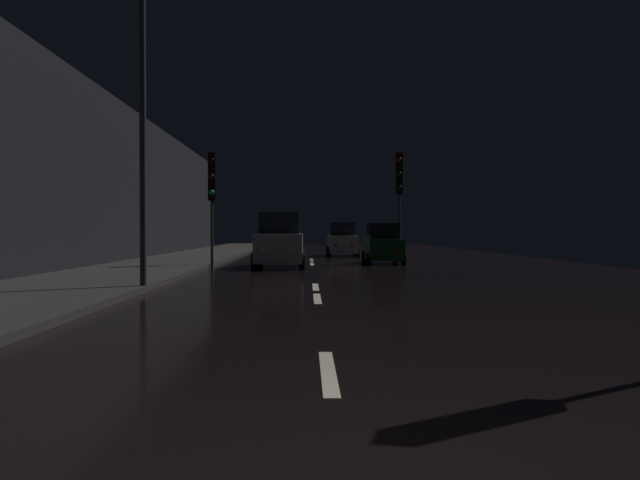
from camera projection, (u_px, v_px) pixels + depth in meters
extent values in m
cube|color=black|center=(312.00, 265.00, 28.37)|extent=(25.04, 84.00, 0.02)
cube|color=#33302D|center=(166.00, 264.00, 28.24)|extent=(4.40, 84.00, 0.15)
cube|color=black|center=(76.00, 173.00, 24.64)|extent=(0.80, 63.00, 7.29)
cube|color=beige|center=(328.00, 372.00, 6.87)|extent=(0.16, 2.20, 0.01)
cube|color=beige|center=(317.00, 299.00, 14.31)|extent=(0.16, 2.20, 0.01)
cube|color=beige|center=(316.00, 287.00, 17.24)|extent=(0.16, 2.20, 0.01)
cube|color=beige|center=(312.00, 264.00, 29.09)|extent=(0.16, 2.20, 0.01)
cube|color=beige|center=(311.00, 260.00, 33.64)|extent=(0.16, 2.20, 0.01)
cube|color=beige|center=(312.00, 261.00, 32.41)|extent=(0.16, 2.20, 0.01)
cylinder|color=#38383A|center=(212.00, 234.00, 26.13)|extent=(0.12, 0.12, 2.69)
cube|color=black|center=(212.00, 177.00, 26.09)|extent=(0.34, 0.37, 1.90)
sphere|color=black|center=(212.00, 160.00, 25.91)|extent=(0.22, 0.22, 0.22)
sphere|color=black|center=(212.00, 176.00, 25.92)|extent=(0.22, 0.22, 0.22)
sphere|color=#19D84C|center=(212.00, 192.00, 25.93)|extent=(0.22, 0.22, 0.22)
cylinder|color=#38383A|center=(399.00, 229.00, 30.16)|extent=(0.12, 0.12, 3.17)
cube|color=black|center=(399.00, 174.00, 30.13)|extent=(0.33, 0.36, 1.90)
sphere|color=red|center=(400.00, 159.00, 29.94)|extent=(0.22, 0.22, 0.22)
sphere|color=black|center=(400.00, 173.00, 29.95)|extent=(0.22, 0.22, 0.22)
sphere|color=black|center=(399.00, 187.00, 29.96)|extent=(0.22, 0.22, 0.22)
cylinder|color=#2D2D30|center=(143.00, 129.00, 15.92)|extent=(0.16, 0.16, 7.91)
cube|color=#A5A8AD|center=(280.00, 248.00, 26.67)|extent=(1.85, 4.33, 1.13)
cube|color=black|center=(280.00, 223.00, 26.81)|extent=(1.58, 2.16, 0.87)
cylinder|color=black|center=(302.00, 261.00, 25.18)|extent=(0.23, 0.66, 0.66)
cylinder|color=black|center=(254.00, 261.00, 25.15)|extent=(0.23, 0.66, 0.66)
cylinder|color=black|center=(302.00, 258.00, 28.21)|extent=(0.23, 0.66, 0.66)
cylinder|color=black|center=(260.00, 258.00, 28.18)|extent=(0.23, 0.66, 0.66)
sphere|color=white|center=(291.00, 249.00, 24.56)|extent=(0.19, 0.19, 0.19)
sphere|color=white|center=(264.00, 249.00, 24.54)|extent=(0.19, 0.19, 0.19)
sphere|color=red|center=(293.00, 247.00, 28.80)|extent=(0.19, 0.19, 0.19)
sphere|color=red|center=(270.00, 247.00, 28.78)|extent=(0.19, 0.19, 0.19)
cube|color=silver|center=(342.00, 244.00, 38.55)|extent=(1.64, 3.83, 1.00)
cube|color=black|center=(342.00, 229.00, 38.40)|extent=(1.40, 1.92, 0.77)
cylinder|color=black|center=(328.00, 250.00, 39.88)|extent=(0.20, 0.58, 0.58)
cylinder|color=black|center=(354.00, 250.00, 39.91)|extent=(0.20, 0.58, 0.58)
cylinder|color=black|center=(329.00, 252.00, 37.20)|extent=(0.20, 0.58, 0.58)
cylinder|color=black|center=(358.00, 252.00, 37.23)|extent=(0.20, 0.58, 0.58)
sphere|color=slate|center=(333.00, 243.00, 40.42)|extent=(0.16, 0.16, 0.16)
sphere|color=slate|center=(348.00, 243.00, 40.43)|extent=(0.16, 0.16, 0.16)
sphere|color=red|center=(336.00, 245.00, 36.66)|extent=(0.16, 0.16, 0.16)
sphere|color=red|center=(352.00, 245.00, 36.68)|extent=(0.16, 0.16, 0.16)
cube|color=#0F3819|center=(383.00, 249.00, 29.77)|extent=(1.53, 3.57, 0.94)
cube|color=black|center=(383.00, 231.00, 29.63)|extent=(1.30, 1.79, 0.71)
cylinder|color=black|center=(364.00, 256.00, 31.01)|extent=(0.19, 0.54, 0.54)
cylinder|color=black|center=(396.00, 256.00, 31.04)|extent=(0.19, 0.54, 0.54)
cylinder|color=black|center=(369.00, 259.00, 28.51)|extent=(0.19, 0.54, 0.54)
cylinder|color=black|center=(403.00, 259.00, 28.54)|extent=(0.19, 0.54, 0.54)
sphere|color=slate|center=(370.00, 248.00, 31.51)|extent=(0.15, 0.15, 0.15)
sphere|color=slate|center=(387.00, 248.00, 31.53)|extent=(0.15, 0.15, 0.15)
sphere|color=red|center=(378.00, 250.00, 28.01)|extent=(0.15, 0.15, 0.15)
sphere|color=red|center=(397.00, 250.00, 28.03)|extent=(0.15, 0.15, 0.15)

